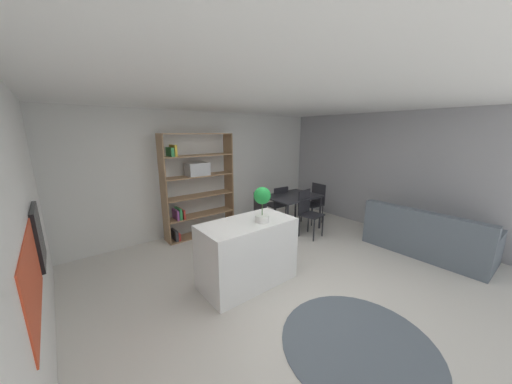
# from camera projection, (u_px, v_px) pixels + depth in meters

# --- Properties ---
(ground_plane) EXTENTS (9.13, 9.13, 0.00)m
(ground_plane) POSITION_uv_depth(u_px,v_px,m) (280.00, 279.00, 3.80)
(ground_plane) COLOR beige
(ceiling_slab) EXTENTS (6.64, 5.37, 0.06)m
(ceiling_slab) POSITION_uv_depth(u_px,v_px,m) (285.00, 95.00, 3.20)
(ceiling_slab) COLOR white
(ceiling_slab) RESTS_ON ground_plane
(back_partition) EXTENTS (6.64, 0.06, 2.58)m
(back_partition) POSITION_uv_depth(u_px,v_px,m) (197.00, 173.00, 5.53)
(back_partition) COLOR silver
(back_partition) RESTS_ON ground_plane
(right_partition_gray) EXTENTS (0.06, 5.37, 2.58)m
(right_partition_gray) POSITION_uv_depth(u_px,v_px,m) (391.00, 173.00, 5.50)
(right_partition_gray) COLOR #9E9EA3
(right_partition_gray) RESTS_ON ground_plane
(cabinet_niche_splashback) EXTENTS (0.01, 1.21, 0.61)m
(cabinet_niche_splashback) POSITION_uv_depth(u_px,v_px,m) (32.00, 278.00, 1.87)
(cabinet_niche_splashback) COLOR #CC4223
(cabinet_niche_splashback) RESTS_ON ground_plane
(built_in_oven) EXTENTS (0.06, 0.60, 0.60)m
(built_in_oven) POSITION_uv_depth(u_px,v_px,m) (38.00, 235.00, 2.56)
(built_in_oven) COLOR black
(built_in_oven) RESTS_ON ground_plane
(kitchen_island) EXTENTS (1.34, 0.70, 0.94)m
(kitchen_island) POSITION_uv_depth(u_px,v_px,m) (247.00, 253.00, 3.64)
(kitchen_island) COLOR white
(kitchen_island) RESTS_ON ground_plane
(potted_plant_on_island) EXTENTS (0.24, 0.24, 0.49)m
(potted_plant_on_island) POSITION_uv_depth(u_px,v_px,m) (262.00, 201.00, 3.46)
(potted_plant_on_island) COLOR white
(potted_plant_on_island) RESTS_ON kitchen_island
(open_bookshelf) EXTENTS (1.49, 0.35, 2.13)m
(open_bookshelf) POSITION_uv_depth(u_px,v_px,m) (196.00, 184.00, 5.23)
(open_bookshelf) COLOR #997551
(open_bookshelf) RESTS_ON ground_plane
(foreground_floor_rug) EXTENTS (1.58, 1.58, 0.01)m
(foreground_floor_rug) POSITION_uv_depth(u_px,v_px,m) (358.00, 344.00, 2.63)
(foreground_floor_rug) COLOR slate
(foreground_floor_rug) RESTS_ON ground_plane
(dining_table) EXTENTS (1.17, 0.87, 0.78)m
(dining_table) POSITION_uv_depth(u_px,v_px,m) (292.00, 199.00, 5.65)
(dining_table) COLOR #232328
(dining_table) RESTS_ON ground_plane
(dining_chair_island_side) EXTENTS (0.49, 0.47, 0.95)m
(dining_chair_island_side) POSITION_uv_depth(u_px,v_px,m) (264.00, 212.00, 5.20)
(dining_chair_island_side) COLOR #232328
(dining_chair_island_side) RESTS_ON ground_plane
(dining_chair_near) EXTENTS (0.47, 0.47, 0.98)m
(dining_chair_near) POSITION_uv_depth(u_px,v_px,m) (308.00, 209.00, 5.32)
(dining_chair_near) COLOR #232328
(dining_chair_near) RESTS_ON ground_plane
(dining_chair_far) EXTENTS (0.44, 0.48, 0.91)m
(dining_chair_far) POSITION_uv_depth(u_px,v_px,m) (278.00, 202.00, 6.03)
(dining_chair_far) COLOR #232328
(dining_chair_far) RESTS_ON ground_plane
(dining_chair_window_side) EXTENTS (0.45, 0.44, 0.94)m
(dining_chair_window_side) POSITION_uv_depth(u_px,v_px,m) (315.00, 200.00, 6.17)
(dining_chair_window_side) COLOR #232328
(dining_chair_window_side) RESTS_ON ground_plane
(sofa) EXTENTS (0.92, 1.94, 0.85)m
(sofa) POSITION_uv_depth(u_px,v_px,m) (426.00, 238.00, 4.60)
(sofa) COLOR slate
(sofa) RESTS_ON ground_plane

